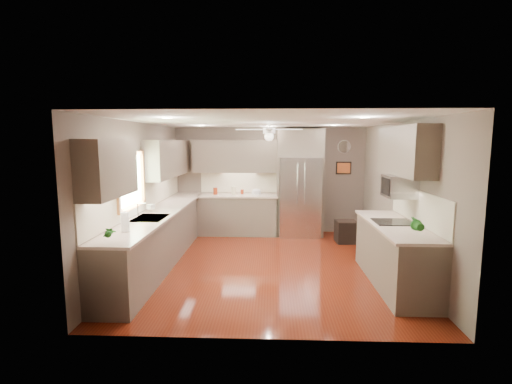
# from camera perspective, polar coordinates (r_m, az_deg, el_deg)

# --- Properties ---
(floor) EXTENTS (5.00, 5.00, 0.00)m
(floor) POSITION_cam_1_polar(r_m,az_deg,el_deg) (6.70, 1.92, -11.12)
(floor) COLOR #50160A
(floor) RESTS_ON ground
(ceiling) EXTENTS (5.00, 5.00, 0.00)m
(ceiling) POSITION_cam_1_polar(r_m,az_deg,el_deg) (6.35, 2.03, 10.75)
(ceiling) COLOR white
(ceiling) RESTS_ON ground
(wall_back) EXTENTS (4.50, 0.00, 4.50)m
(wall_back) POSITION_cam_1_polar(r_m,az_deg,el_deg) (8.89, 2.09, 1.83)
(wall_back) COLOR #695B50
(wall_back) RESTS_ON ground
(wall_front) EXTENTS (4.50, 0.00, 4.50)m
(wall_front) POSITION_cam_1_polar(r_m,az_deg,el_deg) (3.95, 1.72, -5.69)
(wall_front) COLOR #695B50
(wall_front) RESTS_ON ground
(wall_left) EXTENTS (0.00, 5.00, 5.00)m
(wall_left) POSITION_cam_1_polar(r_m,az_deg,el_deg) (6.80, -17.33, -0.35)
(wall_left) COLOR #695B50
(wall_left) RESTS_ON ground
(wall_right) EXTENTS (0.00, 5.00, 5.00)m
(wall_right) POSITION_cam_1_polar(r_m,az_deg,el_deg) (6.78, 21.36, -0.56)
(wall_right) COLOR #695B50
(wall_right) RESTS_ON ground
(canister_a) EXTENTS (0.13, 0.13, 0.16)m
(canister_a) POSITION_cam_1_polar(r_m,az_deg,el_deg) (8.70, -6.27, 0.14)
(canister_a) COLOR maroon
(canister_a) RESTS_ON back_run
(canister_c) EXTENTS (0.15, 0.15, 0.19)m
(canister_c) POSITION_cam_1_polar(r_m,az_deg,el_deg) (8.67, -3.44, 0.21)
(canister_c) COLOR beige
(canister_c) RESTS_ON back_run
(canister_d) EXTENTS (0.08, 0.08, 0.11)m
(canister_d) POSITION_cam_1_polar(r_m,az_deg,el_deg) (8.69, -2.15, 0.03)
(canister_d) COLOR maroon
(canister_d) RESTS_ON back_run
(soap_bottle) EXTENTS (0.11, 0.11, 0.19)m
(soap_bottle) POSITION_cam_1_polar(r_m,az_deg,el_deg) (6.76, -15.85, -2.17)
(soap_bottle) COLOR white
(soap_bottle) RESTS_ON left_run
(potted_plant_left) EXTENTS (0.16, 0.12, 0.27)m
(potted_plant_left) POSITION_cam_1_polar(r_m,az_deg,el_deg) (4.86, -21.84, -5.85)
(potted_plant_left) COLOR #1D601B
(potted_plant_left) RESTS_ON left_run
(potted_plant_right) EXTENTS (0.19, 0.15, 0.34)m
(potted_plant_right) POSITION_cam_1_polar(r_m,az_deg,el_deg) (5.22, 23.48, -4.60)
(potted_plant_right) COLOR #1D601B
(potted_plant_right) RESTS_ON right_run
(bowl) EXTENTS (0.23, 0.23, 0.05)m
(bowl) POSITION_cam_1_polar(r_m,az_deg,el_deg) (8.63, 0.06, -0.24)
(bowl) COLOR beige
(bowl) RESTS_ON back_run
(left_run) EXTENTS (0.65, 4.70, 1.45)m
(left_run) POSITION_cam_1_polar(r_m,az_deg,el_deg) (7.00, -14.37, -6.41)
(left_run) COLOR brown
(left_run) RESTS_ON ground
(back_run) EXTENTS (1.85, 0.65, 1.45)m
(back_run) POSITION_cam_1_polar(r_m,az_deg,el_deg) (8.74, -2.71, -3.35)
(back_run) COLOR brown
(back_run) RESTS_ON ground
(uppers) EXTENTS (4.50, 4.70, 0.95)m
(uppers) POSITION_cam_1_polar(r_m,az_deg,el_deg) (7.10, -3.98, 5.35)
(uppers) COLOR brown
(uppers) RESTS_ON wall_left
(window) EXTENTS (0.05, 1.12, 0.92)m
(window) POSITION_cam_1_polar(r_m,az_deg,el_deg) (6.29, -18.71, 1.71)
(window) COLOR #BFF2B2
(window) RESTS_ON wall_left
(sink) EXTENTS (0.50, 0.70, 0.32)m
(sink) POSITION_cam_1_polar(r_m,az_deg,el_deg) (6.29, -16.00, -4.11)
(sink) COLOR silver
(sink) RESTS_ON left_run
(refrigerator) EXTENTS (1.06, 0.75, 2.45)m
(refrigerator) POSITION_cam_1_polar(r_m,az_deg,el_deg) (8.58, 6.75, 1.15)
(refrigerator) COLOR silver
(refrigerator) RESTS_ON ground
(right_run) EXTENTS (0.70, 2.20, 1.45)m
(right_run) POSITION_cam_1_polar(r_m,az_deg,el_deg) (6.09, 20.57, -8.79)
(right_run) COLOR brown
(right_run) RESTS_ON ground
(microwave) EXTENTS (0.43, 0.55, 0.34)m
(microwave) POSITION_cam_1_polar(r_m,az_deg,el_deg) (6.16, 21.14, 0.82)
(microwave) COLOR silver
(microwave) RESTS_ON wall_right
(ceiling_fan) EXTENTS (1.18, 1.18, 0.32)m
(ceiling_fan) POSITION_cam_1_polar(r_m,az_deg,el_deg) (6.64, 2.04, 9.17)
(ceiling_fan) COLOR white
(ceiling_fan) RESTS_ON ceiling
(recessed_lights) EXTENTS (2.84, 3.14, 0.01)m
(recessed_lights) POSITION_cam_1_polar(r_m,az_deg,el_deg) (6.75, 1.70, 10.52)
(recessed_lights) COLOR white
(recessed_lights) RESTS_ON ceiling
(wall_clock) EXTENTS (0.30, 0.03, 0.30)m
(wall_clock) POSITION_cam_1_polar(r_m,az_deg,el_deg) (8.99, 13.42, 6.80)
(wall_clock) COLOR white
(wall_clock) RESTS_ON wall_back
(framed_print) EXTENTS (0.36, 0.03, 0.30)m
(framed_print) POSITION_cam_1_polar(r_m,az_deg,el_deg) (9.00, 13.32, 3.62)
(framed_print) COLOR black
(framed_print) RESTS_ON wall_back
(stool) EXTENTS (0.45, 0.45, 0.49)m
(stool) POSITION_cam_1_polar(r_m,az_deg,el_deg) (8.30, 13.67, -5.91)
(stool) COLOR black
(stool) RESTS_ON ground
(paper_towel) EXTENTS (0.11, 0.11, 0.28)m
(paper_towel) POSITION_cam_1_polar(r_m,az_deg,el_deg) (5.39, -19.49, -4.34)
(paper_towel) COLOR white
(paper_towel) RESTS_ON left_run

